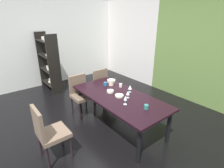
{
  "coord_description": "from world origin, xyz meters",
  "views": [
    {
      "loc": [
        2.87,
        -1.66,
        2.22
      ],
      "look_at": [
        0.21,
        0.45,
        0.85
      ],
      "focal_mm": 28.0,
      "sensor_mm": 36.0,
      "label": 1
    }
  ],
  "objects_px": {
    "cup_south": "(105,84)",
    "wine_glass_corner": "(125,98)",
    "dining_table": "(119,99)",
    "chair_left_near": "(81,93)",
    "serving_bowl_near_window": "(110,91)",
    "cup_left": "(121,85)",
    "display_shelf": "(49,63)",
    "wine_glass_east": "(128,93)",
    "chair_left_far": "(103,86)",
    "pitcher_center": "(111,82)",
    "serving_bowl_front": "(111,81)",
    "serving_bowl_north": "(119,96)",
    "cup_near_shelf": "(146,107)",
    "chair_head_near": "(48,131)"
  },
  "relations": [
    {
      "from": "wine_glass_east",
      "to": "serving_bowl_north",
      "type": "distance_m",
      "value": 0.18
    },
    {
      "from": "chair_left_near",
      "to": "pitcher_center",
      "type": "bearing_deg",
      "value": 140.65
    },
    {
      "from": "chair_left_near",
      "to": "serving_bowl_front",
      "type": "xyz_separation_m",
      "value": [
        0.27,
        0.69,
        0.21
      ]
    },
    {
      "from": "display_shelf",
      "to": "cup_left",
      "type": "relative_size",
      "value": 21.22
    },
    {
      "from": "chair_left_far",
      "to": "pitcher_center",
      "type": "distance_m",
      "value": 0.53
    },
    {
      "from": "chair_head_near",
      "to": "serving_bowl_north",
      "type": "xyz_separation_m",
      "value": [
        0.02,
        1.43,
        0.19
      ]
    },
    {
      "from": "serving_bowl_north",
      "to": "serving_bowl_near_window",
      "type": "bearing_deg",
      "value": -176.35
    },
    {
      "from": "display_shelf",
      "to": "serving_bowl_north",
      "type": "distance_m",
      "value": 2.86
    },
    {
      "from": "chair_left_near",
      "to": "cup_left",
      "type": "height_order",
      "value": "chair_left_near"
    },
    {
      "from": "wine_glass_east",
      "to": "wine_glass_corner",
      "type": "xyz_separation_m",
      "value": [
        0.17,
        -0.22,
        0.03
      ]
    },
    {
      "from": "serving_bowl_north",
      "to": "pitcher_center",
      "type": "bearing_deg",
      "value": 157.26
    },
    {
      "from": "wine_glass_corner",
      "to": "cup_south",
      "type": "relative_size",
      "value": 2.19
    },
    {
      "from": "dining_table",
      "to": "chair_left_near",
      "type": "height_order",
      "value": "chair_left_near"
    },
    {
      "from": "serving_bowl_north",
      "to": "serving_bowl_near_window",
      "type": "height_order",
      "value": "serving_bowl_near_window"
    },
    {
      "from": "cup_left",
      "to": "wine_glass_east",
      "type": "bearing_deg",
      "value": -26.15
    },
    {
      "from": "chair_left_near",
      "to": "dining_table",
      "type": "bearing_deg",
      "value": 108.4
    },
    {
      "from": "display_shelf",
      "to": "chair_left_near",
      "type": "bearing_deg",
      "value": 1.53
    },
    {
      "from": "serving_bowl_near_window",
      "to": "serving_bowl_north",
      "type": "bearing_deg",
      "value": 3.65
    },
    {
      "from": "display_shelf",
      "to": "cup_near_shelf",
      "type": "height_order",
      "value": "display_shelf"
    },
    {
      "from": "serving_bowl_front",
      "to": "serving_bowl_near_window",
      "type": "height_order",
      "value": "serving_bowl_front"
    },
    {
      "from": "serving_bowl_north",
      "to": "cup_near_shelf",
      "type": "bearing_deg",
      "value": 4.0
    },
    {
      "from": "chair_left_far",
      "to": "serving_bowl_north",
      "type": "height_order",
      "value": "chair_left_far"
    },
    {
      "from": "serving_bowl_near_window",
      "to": "chair_head_near",
      "type": "bearing_deg",
      "value": -80.05
    },
    {
      "from": "serving_bowl_north",
      "to": "wine_glass_east",
      "type": "bearing_deg",
      "value": 34.42
    },
    {
      "from": "chair_left_far",
      "to": "cup_near_shelf",
      "type": "xyz_separation_m",
      "value": [
        1.66,
        -0.29,
        0.23
      ]
    },
    {
      "from": "wine_glass_corner",
      "to": "serving_bowl_near_window",
      "type": "bearing_deg",
      "value": 169.46
    },
    {
      "from": "chair_head_near",
      "to": "serving_bowl_front",
      "type": "distance_m",
      "value": 1.95
    },
    {
      "from": "dining_table",
      "to": "chair_head_near",
      "type": "relative_size",
      "value": 2.15
    },
    {
      "from": "chair_head_near",
      "to": "display_shelf",
      "type": "relative_size",
      "value": 0.56
    },
    {
      "from": "dining_table",
      "to": "serving_bowl_north",
      "type": "xyz_separation_m",
      "value": [
        0.03,
        -0.01,
        0.09
      ]
    },
    {
      "from": "dining_table",
      "to": "pitcher_center",
      "type": "xyz_separation_m",
      "value": [
        -0.53,
        0.22,
        0.14
      ]
    },
    {
      "from": "wine_glass_east",
      "to": "display_shelf",
      "type": "bearing_deg",
      "value": -171.22
    },
    {
      "from": "wine_glass_corner",
      "to": "chair_left_near",
      "type": "bearing_deg",
      "value": -171.71
    },
    {
      "from": "dining_table",
      "to": "pitcher_center",
      "type": "distance_m",
      "value": 0.59
    },
    {
      "from": "serving_bowl_north",
      "to": "cup_south",
      "type": "xyz_separation_m",
      "value": [
        -0.62,
        0.12,
        0.02
      ]
    },
    {
      "from": "display_shelf",
      "to": "cup_south",
      "type": "height_order",
      "value": "display_shelf"
    },
    {
      "from": "chair_left_near",
      "to": "display_shelf",
      "type": "xyz_separation_m",
      "value": [
        -1.83,
        -0.05,
        0.34
      ]
    },
    {
      "from": "chair_left_near",
      "to": "cup_near_shelf",
      "type": "distance_m",
      "value": 1.71
    },
    {
      "from": "display_shelf",
      "to": "serving_bowl_north",
      "type": "height_order",
      "value": "display_shelf"
    },
    {
      "from": "cup_south",
      "to": "display_shelf",
      "type": "bearing_deg",
      "value": -167.67
    },
    {
      "from": "serving_bowl_near_window",
      "to": "cup_left",
      "type": "height_order",
      "value": "cup_left"
    },
    {
      "from": "cup_near_shelf",
      "to": "chair_left_far",
      "type": "bearing_deg",
      "value": 170.02
    },
    {
      "from": "chair_left_near",
      "to": "chair_left_far",
      "type": "bearing_deg",
      "value": -179.96
    },
    {
      "from": "pitcher_center",
      "to": "serving_bowl_near_window",
      "type": "bearing_deg",
      "value": -40.91
    },
    {
      "from": "wine_glass_east",
      "to": "pitcher_center",
      "type": "height_order",
      "value": "pitcher_center"
    },
    {
      "from": "chair_head_near",
      "to": "serving_bowl_north",
      "type": "relative_size",
      "value": 5.77
    },
    {
      "from": "chair_left_far",
      "to": "chair_head_near",
      "type": "distance_m",
      "value": 2.02
    },
    {
      "from": "cup_near_shelf",
      "to": "wine_glass_east",
      "type": "bearing_deg",
      "value": 174.44
    },
    {
      "from": "cup_south",
      "to": "wine_glass_corner",
      "type": "bearing_deg",
      "value": -14.61
    },
    {
      "from": "wine_glass_east",
      "to": "serving_bowl_near_window",
      "type": "height_order",
      "value": "wine_glass_east"
    }
  ]
}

